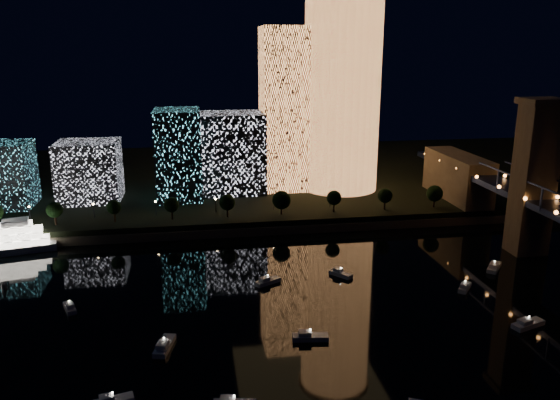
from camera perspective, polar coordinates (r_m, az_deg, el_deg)
The scene contains 9 objects.
ground at distance 128.78m, azimuth 11.22°, elevation -14.89°, with size 520.00×520.00×0.00m, color black.
far_bank at distance 273.85m, azimuth -0.18°, elevation 2.48°, with size 420.00×160.00×5.00m, color black.
seawall at distance 200.23m, azimuth 3.26°, elevation -2.82°, with size 420.00×6.00×3.00m, color #6B5E4C.
tower_cylindrical at distance 235.67m, azimuth 6.53°, elevation 11.82°, with size 34.00×34.00×88.77m.
tower_rectangular at distance 236.36m, azimuth 0.70°, elevation 9.42°, with size 21.50×21.50×68.41m, color #E68C49.
midrise_blocks at distance 229.52m, azimuth -12.91°, elevation 4.10°, with size 110.01×31.54×36.19m.
motorboats at distance 133.07m, azimuth 7.16°, elevation -13.22°, with size 127.68×72.65×2.78m.
esplanade_trees at distance 199.41m, azimuth -5.25°, elevation -0.24°, with size 166.51×6.96×8.98m.
street_lamps at distance 205.34m, azimuth -6.74°, elevation -0.24°, with size 132.70×0.70×5.65m.
Camera 1 is at (-40.97, -103.52, 64.73)m, focal length 35.00 mm.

